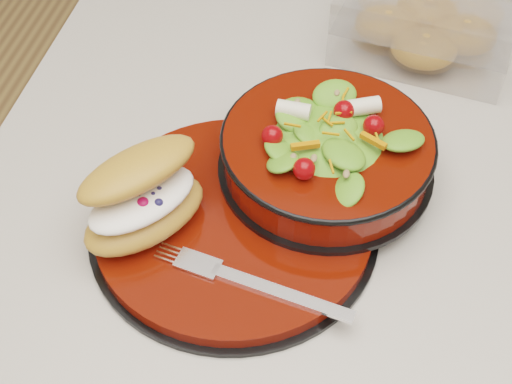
% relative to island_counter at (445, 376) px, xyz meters
% --- Properties ---
extents(island_counter, '(1.24, 0.74, 0.90)m').
position_rel_island_counter_xyz_m(island_counter, '(0.00, 0.00, 0.00)').
color(island_counter, beige).
rests_on(island_counter, ground).
extents(dinner_plate, '(0.31, 0.31, 0.02)m').
position_rel_island_counter_xyz_m(dinner_plate, '(-0.31, -0.11, 0.46)').
color(dinner_plate, black).
rests_on(dinner_plate, island_counter).
extents(salad_bowl, '(0.24, 0.24, 0.10)m').
position_rel_island_counter_xyz_m(salad_bowl, '(-0.22, -0.02, 0.50)').
color(salad_bowl, black).
rests_on(salad_bowl, dinner_plate).
extents(croissant, '(0.14, 0.17, 0.08)m').
position_rel_island_counter_xyz_m(croissant, '(-0.39, -0.13, 0.51)').
color(croissant, '#CC8D3E').
rests_on(croissant, dinner_plate).
extents(fork, '(0.18, 0.05, 0.00)m').
position_rel_island_counter_xyz_m(fork, '(-0.27, -0.19, 0.47)').
color(fork, silver).
rests_on(fork, dinner_plate).
extents(pastry_box, '(0.25, 0.19, 0.09)m').
position_rel_island_counter_xyz_m(pastry_box, '(-0.13, 0.24, 0.49)').
color(pastry_box, white).
rests_on(pastry_box, island_counter).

